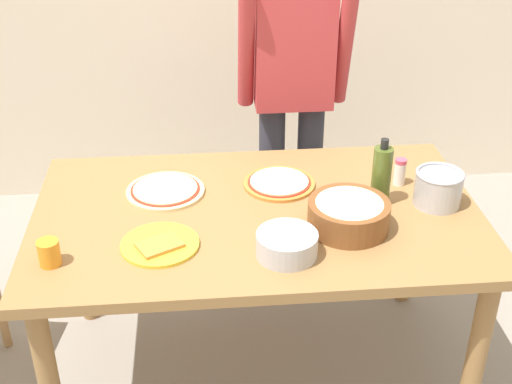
# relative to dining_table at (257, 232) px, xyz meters

# --- Properties ---
(ground) EXTENTS (8.00, 8.00, 0.00)m
(ground) POSITION_rel_dining_table_xyz_m (0.00, 0.00, -0.67)
(ground) COLOR gray
(dining_table) EXTENTS (1.60, 0.96, 0.76)m
(dining_table) POSITION_rel_dining_table_xyz_m (0.00, 0.00, 0.00)
(dining_table) COLOR olive
(dining_table) RESTS_ON ground
(person_cook) EXTENTS (0.49, 0.25, 1.62)m
(person_cook) POSITION_rel_dining_table_xyz_m (0.23, 0.76, 0.27)
(person_cook) COLOR #2D2D38
(person_cook) RESTS_ON ground
(pizza_raw_on_board) EXTENTS (0.29, 0.29, 0.02)m
(pizza_raw_on_board) POSITION_rel_dining_table_xyz_m (-0.33, 0.16, 0.10)
(pizza_raw_on_board) COLOR beige
(pizza_raw_on_board) RESTS_ON dining_table
(pizza_cooked_on_tray) EXTENTS (0.27, 0.27, 0.02)m
(pizza_cooked_on_tray) POSITION_rel_dining_table_xyz_m (0.10, 0.18, 0.10)
(pizza_cooked_on_tray) COLOR #C67A33
(pizza_cooked_on_tray) RESTS_ON dining_table
(plate_with_slice) EXTENTS (0.26, 0.26, 0.02)m
(plate_with_slice) POSITION_rel_dining_table_xyz_m (-0.34, -0.19, 0.10)
(plate_with_slice) COLOR gold
(plate_with_slice) RESTS_ON dining_table
(popcorn_bowl) EXTENTS (0.28, 0.28, 0.11)m
(popcorn_bowl) POSITION_rel_dining_table_xyz_m (0.30, -0.14, 0.15)
(popcorn_bowl) COLOR brown
(popcorn_bowl) RESTS_ON dining_table
(mixing_bowl_steel) EXTENTS (0.20, 0.20, 0.08)m
(mixing_bowl_steel) POSITION_rel_dining_table_xyz_m (0.07, -0.28, 0.13)
(mixing_bowl_steel) COLOR #B7B7BC
(mixing_bowl_steel) RESTS_ON dining_table
(olive_oil_bottle) EXTENTS (0.07, 0.07, 0.26)m
(olive_oil_bottle) POSITION_rel_dining_table_xyz_m (0.45, 0.02, 0.20)
(olive_oil_bottle) COLOR #47561E
(olive_oil_bottle) RESTS_ON dining_table
(steel_pot) EXTENTS (0.17, 0.17, 0.13)m
(steel_pot) POSITION_rel_dining_table_xyz_m (0.65, -0.01, 0.16)
(steel_pot) COLOR #B7B7BC
(steel_pot) RESTS_ON dining_table
(cup_orange) EXTENTS (0.07, 0.07, 0.08)m
(cup_orange) POSITION_rel_dining_table_xyz_m (-0.68, -0.26, 0.13)
(cup_orange) COLOR orange
(cup_orange) RESTS_ON dining_table
(salt_shaker) EXTENTS (0.04, 0.04, 0.11)m
(salt_shaker) POSITION_rel_dining_table_xyz_m (0.56, 0.15, 0.14)
(salt_shaker) COLOR white
(salt_shaker) RESTS_ON dining_table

